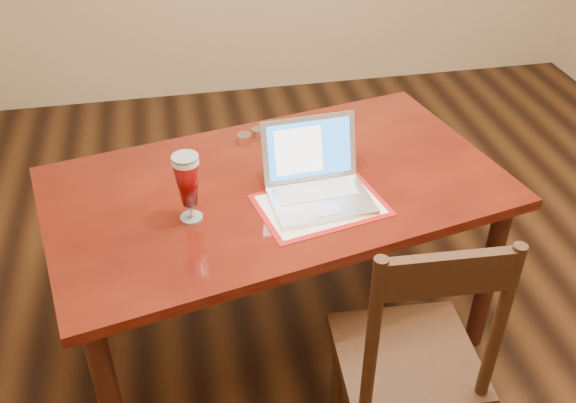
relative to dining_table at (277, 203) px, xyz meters
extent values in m
plane|color=black|center=(0.53, -0.01, -0.72)|extent=(5.00, 5.00, 0.00)
cube|color=#54160B|center=(0.00, 0.01, 0.07)|extent=(1.89, 1.31, 0.04)
cylinder|color=black|center=(-0.68, -0.55, -0.34)|extent=(0.08, 0.08, 0.77)
cylinder|color=black|center=(0.84, -0.22, -0.34)|extent=(0.08, 0.08, 0.77)
cylinder|color=black|center=(-0.84, 0.24, -0.34)|extent=(0.08, 0.08, 0.77)
cylinder|color=black|center=(0.68, 0.56, -0.34)|extent=(0.08, 0.08, 0.77)
cube|color=maroon|center=(0.13, -0.17, 0.09)|extent=(0.51, 0.41, 0.00)
cube|color=white|center=(0.13, -0.17, 0.09)|extent=(0.46, 0.36, 0.00)
cube|color=silver|center=(0.14, -0.16, 0.10)|extent=(0.38, 0.27, 0.02)
cube|color=silver|center=(0.13, -0.11, 0.11)|extent=(0.30, 0.13, 0.00)
cube|color=silver|center=(0.14, -0.22, 0.11)|extent=(0.09, 0.07, 0.00)
cube|color=silver|center=(0.13, 0.00, 0.23)|extent=(0.36, 0.10, 0.24)
cube|color=blue|center=(0.13, 0.00, 0.23)|extent=(0.32, 0.08, 0.20)
cube|color=white|center=(0.08, -0.01, 0.23)|extent=(0.18, 0.06, 0.17)
cylinder|color=silver|center=(-0.34, -0.15, 0.10)|extent=(0.08, 0.08, 0.01)
cylinder|color=silver|center=(-0.34, -0.15, 0.13)|extent=(0.01, 0.01, 0.06)
cylinder|color=silver|center=(-0.34, -0.15, 0.33)|extent=(0.09, 0.09, 0.02)
cylinder|color=silver|center=(-0.34, -0.15, 0.35)|extent=(0.09, 0.09, 0.01)
cylinder|color=silver|center=(-0.08, 0.33, 0.11)|extent=(0.06, 0.06, 0.04)
cylinder|color=silver|center=(-0.01, 0.37, 0.11)|extent=(0.06, 0.06, 0.04)
cube|color=black|center=(0.33, -0.64, -0.24)|extent=(0.49, 0.47, 0.04)
cylinder|color=black|center=(0.15, -0.46, -0.49)|extent=(0.04, 0.04, 0.46)
cylinder|color=black|center=(0.53, -0.48, -0.49)|extent=(0.04, 0.04, 0.46)
cylinder|color=black|center=(0.13, -0.81, 0.08)|extent=(0.04, 0.04, 0.60)
cylinder|color=black|center=(0.51, -0.83, 0.08)|extent=(0.04, 0.04, 0.60)
cube|color=black|center=(0.32, -0.82, 0.31)|extent=(0.38, 0.05, 0.13)
camera|label=1|loc=(-0.35, -1.99, 1.47)|focal=40.00mm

